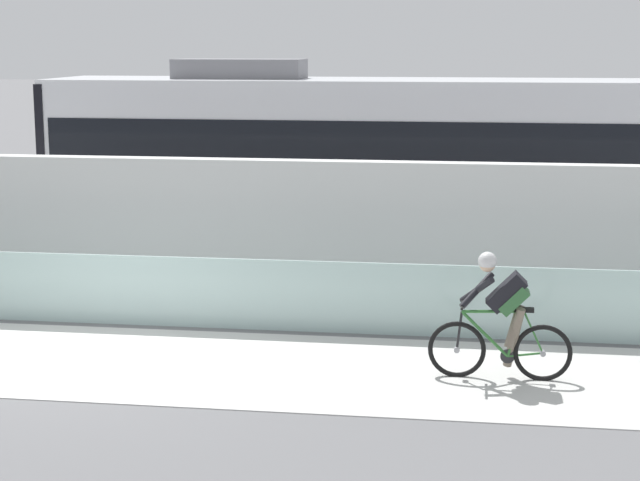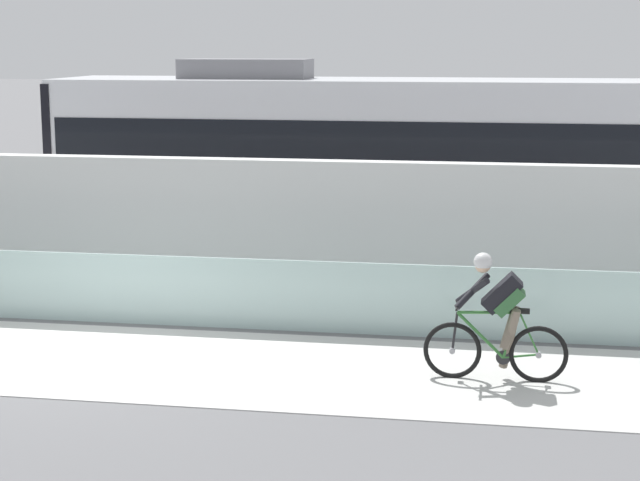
{
  "view_description": "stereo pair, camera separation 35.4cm",
  "coord_description": "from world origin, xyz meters",
  "views": [
    {
      "loc": [
        5.04,
        -12.89,
        4.13
      ],
      "look_at": [
        2.8,
        2.35,
        1.25
      ],
      "focal_mm": 59.83,
      "sensor_mm": 36.0,
      "label": 1
    },
    {
      "loc": [
        5.39,
        -12.83,
        4.13
      ],
      "look_at": [
        2.8,
        2.35,
        1.25
      ],
      "focal_mm": 59.83,
      "sensor_mm": 36.0,
      "label": 2
    }
  ],
  "objects": [
    {
      "name": "ground_plane",
      "position": [
        0.0,
        0.0,
        0.0
      ],
      "size": [
        200.0,
        200.0,
        0.0
      ],
      "primitive_type": "plane",
      "color": "slate"
    },
    {
      "name": "glass_parapet",
      "position": [
        0.0,
        1.85,
        0.52
      ],
      "size": [
        32.0,
        0.05,
        1.04
      ],
      "primitive_type": "cube",
      "color": "silver",
      "rests_on": "ground"
    },
    {
      "name": "concrete_barrier_wall",
      "position": [
        0.0,
        3.65,
        1.14
      ],
      "size": [
        32.0,
        0.36,
        2.29
      ],
      "primitive_type": "cube",
      "color": "silver",
      "rests_on": "ground"
    },
    {
      "name": "cyclist_on_bike",
      "position": [
        5.4,
        0.0,
        0.78
      ],
      "size": [
        1.77,
        0.58,
        1.61
      ],
      "color": "black",
      "rests_on": "ground"
    },
    {
      "name": "tram_rail_near",
      "position": [
        0.0,
        6.13,
        0.0
      ],
      "size": [
        32.0,
        0.08,
        0.01
      ],
      "primitive_type": "cube",
      "color": "#595654",
      "rests_on": "ground"
    },
    {
      "name": "bike_path_deck",
      "position": [
        0.0,
        0.0,
        0.01
      ],
      "size": [
        32.0,
        3.2,
        0.01
      ],
      "primitive_type": "cube",
      "color": "silver",
      "rests_on": "ground"
    },
    {
      "name": "tram_rail_far",
      "position": [
        0.0,
        7.57,
        0.0
      ],
      "size": [
        32.0,
        0.08,
        0.01
      ],
      "primitive_type": "cube",
      "color": "#595654",
      "rests_on": "ground"
    },
    {
      "name": "tram",
      "position": [
        2.59,
        6.85,
        1.89
      ],
      "size": [
        11.06,
        2.54,
        3.81
      ],
      "color": "silver",
      "rests_on": "ground"
    }
  ]
}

